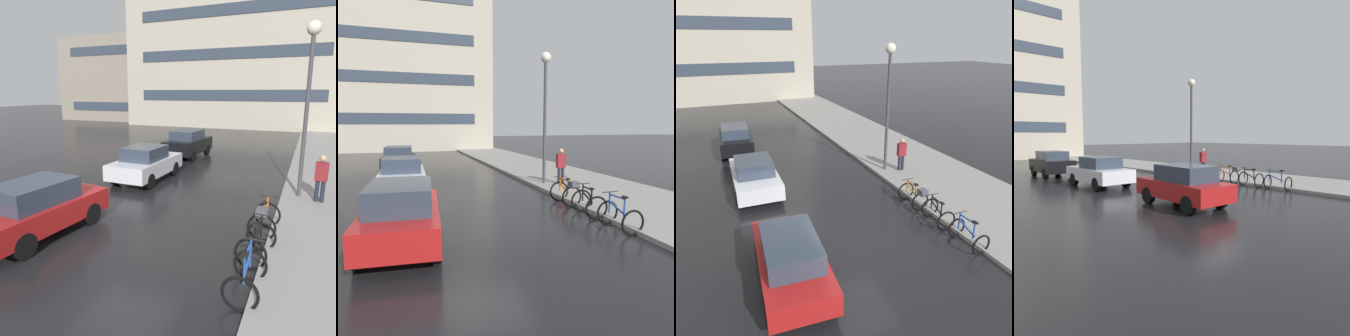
{
  "view_description": "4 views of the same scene",
  "coord_description": "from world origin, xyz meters",
  "views": [
    {
      "loc": [
        4.36,
        -6.95,
        3.82
      ],
      "look_at": [
        -0.46,
        4.13,
        1.0
      ],
      "focal_mm": 35.0,
      "sensor_mm": 36.0,
      "label": 1
    },
    {
      "loc": [
        -2.11,
        -8.55,
        2.86
      ],
      "look_at": [
        1.56,
        2.96,
        1.25
      ],
      "focal_mm": 35.0,
      "sensor_mm": 36.0,
      "label": 2
    },
    {
      "loc": [
        -3.72,
        -7.87,
        6.26
      ],
      "look_at": [
        1.45,
        4.13,
        1.05
      ],
      "focal_mm": 35.0,
      "sensor_mm": 36.0,
      "label": 3
    },
    {
      "loc": [
        -10.38,
        -9.32,
        2.62
      ],
      "look_at": [
        0.55,
        2.31,
        1.0
      ],
      "focal_mm": 35.0,
      "sensor_mm": 36.0,
      "label": 4
    }
  ],
  "objects": [
    {
      "name": "bicycle_third",
      "position": [
        3.43,
        1.67,
        0.5
      ],
      "size": [
        0.77,
        1.34,
        0.99
      ],
      "color": "black",
      "rests_on": "ground"
    },
    {
      "name": "sidewalk_kerb",
      "position": [
        6.0,
        10.0,
        0.07
      ],
      "size": [
        4.8,
        60.0,
        0.14
      ],
      "primitive_type": "cube",
      "color": "gray",
      "rests_on": "ground"
    },
    {
      "name": "building_facade_main",
      "position": [
        -3.89,
        32.44,
        9.6
      ],
      "size": [
        23.22,
        10.94,
        19.19
      ],
      "color": "#B2A893",
      "rests_on": "ground"
    },
    {
      "name": "car_black",
      "position": [
        -2.28,
        11.31,
        0.82
      ],
      "size": [
        1.96,
        3.83,
        1.6
      ],
      "color": "black",
      "rests_on": "ground"
    },
    {
      "name": "car_red",
      "position": [
        -2.18,
        -0.69,
        0.78
      ],
      "size": [
        1.96,
        3.92,
        1.52
      ],
      "color": "#AD1919",
      "rests_on": "ground"
    },
    {
      "name": "bicycle_nearest",
      "position": [
        3.48,
        -1.23,
        0.39
      ],
      "size": [
        0.69,
        1.15,
        0.98
      ],
      "color": "black",
      "rests_on": "ground"
    },
    {
      "name": "bicycle_second",
      "position": [
        3.45,
        0.27,
        0.4
      ],
      "size": [
        0.82,
        1.14,
        0.96
      ],
      "color": "black",
      "rests_on": "ground"
    },
    {
      "name": "ground_plane",
      "position": [
        0.0,
        0.0,
        0.0
      ],
      "size": [
        140.0,
        140.0,
        0.0
      ],
      "primitive_type": "plane",
      "color": "black"
    },
    {
      "name": "pedestrian",
      "position": [
        4.84,
        4.91,
        1.0
      ],
      "size": [
        0.42,
        0.28,
        1.77
      ],
      "color": "#1E2333",
      "rests_on": "ground"
    },
    {
      "name": "streetlamp",
      "position": [
        4.19,
        5.33,
        4.27
      ],
      "size": [
        0.47,
        0.47,
        6.07
      ],
      "color": "#424247",
      "rests_on": "ground"
    },
    {
      "name": "car_white",
      "position": [
        -2.14,
        5.55,
        0.76
      ],
      "size": [
        1.88,
        4.0,
        1.52
      ],
      "color": "silver",
      "rests_on": "ground"
    }
  ]
}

